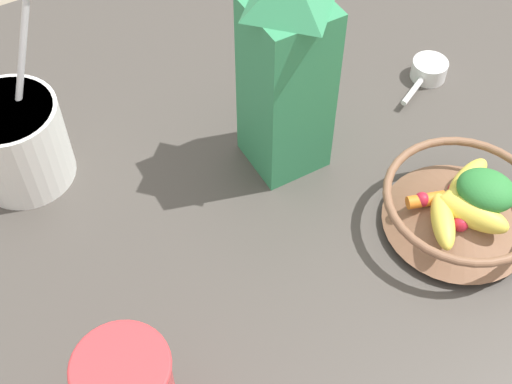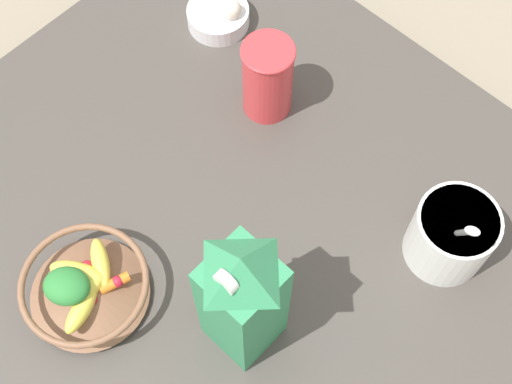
# 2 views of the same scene
# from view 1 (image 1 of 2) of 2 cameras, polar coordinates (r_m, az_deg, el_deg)

# --- Properties ---
(ground_plane) EXTENTS (6.00, 6.00, 0.00)m
(ground_plane) POSITION_cam_1_polar(r_m,az_deg,el_deg) (0.90, 3.74, -2.58)
(ground_plane) COLOR gray
(countertop) EXTENTS (1.12, 1.12, 0.05)m
(countertop) POSITION_cam_1_polar(r_m,az_deg,el_deg) (0.88, 3.82, -1.67)
(countertop) COLOR #47423D
(countertop) RESTS_ON ground_plane
(fruit_bowl) EXTENTS (0.18, 0.18, 0.08)m
(fruit_bowl) POSITION_cam_1_polar(r_m,az_deg,el_deg) (0.84, 16.19, -1.13)
(fruit_bowl) COLOR brown
(fruit_bowl) RESTS_ON countertop
(milk_carton) EXTENTS (0.09, 0.09, 0.28)m
(milk_carton) POSITION_cam_1_polar(r_m,az_deg,el_deg) (0.81, 2.49, 9.55)
(milk_carton) COLOR #338C59
(milk_carton) RESTS_ON countertop
(yogurt_tub) EXTENTS (0.12, 0.14, 0.24)m
(yogurt_tub) POSITION_cam_1_polar(r_m,az_deg,el_deg) (0.89, -18.67, 4.06)
(yogurt_tub) COLOR white
(yogurt_tub) RESTS_ON countertop
(measuring_scoop) EXTENTS (0.06, 0.10, 0.03)m
(measuring_scoop) POSITION_cam_1_polar(r_m,az_deg,el_deg) (1.03, 13.62, 9.42)
(measuring_scoop) COLOR white
(measuring_scoop) RESTS_ON countertop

